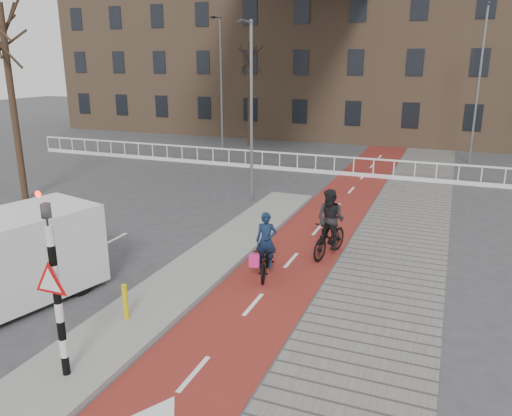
% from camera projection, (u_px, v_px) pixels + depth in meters
% --- Properties ---
extents(ground, '(120.00, 120.00, 0.00)m').
position_uv_depth(ground, '(155.00, 333.00, 10.80)').
color(ground, '#38383A').
rests_on(ground, ground).
extents(bike_lane, '(2.50, 60.00, 0.01)m').
position_uv_depth(bike_lane, '(331.00, 214.00, 19.19)').
color(bike_lane, maroon).
rests_on(bike_lane, ground).
extents(sidewalk, '(3.00, 60.00, 0.01)m').
position_uv_depth(sidewalk, '(406.00, 222.00, 18.20)').
color(sidewalk, slate).
rests_on(sidewalk, ground).
extents(curb_island, '(1.80, 16.00, 0.12)m').
position_uv_depth(curb_island, '(209.00, 260.00, 14.60)').
color(curb_island, gray).
rests_on(curb_island, ground).
extents(traffic_signal, '(0.80, 0.80, 3.68)m').
position_uv_depth(traffic_signal, '(54.00, 281.00, 8.65)').
color(traffic_signal, black).
rests_on(traffic_signal, curb_island).
extents(bollard, '(0.12, 0.12, 0.82)m').
position_uv_depth(bollard, '(125.00, 302.00, 11.06)').
color(bollard, '#D4BF0B').
rests_on(bollard, curb_island).
extents(cyclist_near, '(0.98, 1.78, 1.79)m').
position_uv_depth(cyclist_near, '(266.00, 255.00, 13.52)').
color(cyclist_near, black).
rests_on(cyclist_near, bike_lane).
extents(cyclist_far, '(1.02, 2.00, 2.05)m').
position_uv_depth(cyclist_far, '(330.00, 229.00, 14.84)').
color(cyclist_far, black).
rests_on(cyclist_far, bike_lane).
extents(railing, '(28.00, 0.10, 0.99)m').
position_uv_depth(railing, '(245.00, 162.00, 27.64)').
color(railing, silver).
rests_on(railing, ground).
extents(townhouse_row, '(46.00, 10.00, 15.90)m').
position_uv_depth(townhouse_row, '(345.00, 32.00, 38.20)').
color(townhouse_row, '#7F6047').
rests_on(townhouse_row, ground).
extents(tree_left, '(0.27, 0.27, 7.85)m').
position_uv_depth(tree_left, '(13.00, 106.00, 20.25)').
color(tree_left, black).
rests_on(tree_left, ground).
extents(tree_mid, '(0.24, 0.24, 6.96)m').
position_uv_depth(tree_mid, '(249.00, 95.00, 33.91)').
color(tree_mid, black).
rests_on(tree_mid, ground).
extents(streetlight_near, '(0.12, 0.12, 7.20)m').
position_uv_depth(streetlight_near, '(251.00, 115.00, 20.04)').
color(streetlight_near, slate).
rests_on(streetlight_near, ground).
extents(streetlight_left, '(0.12, 0.12, 8.30)m').
position_uv_depth(streetlight_left, '(221.00, 86.00, 31.33)').
color(streetlight_left, slate).
rests_on(streetlight_left, ground).
extents(streetlight_right, '(0.12, 0.12, 8.68)m').
position_uv_depth(streetlight_right, '(478.00, 86.00, 27.67)').
color(streetlight_right, slate).
rests_on(streetlight_right, ground).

